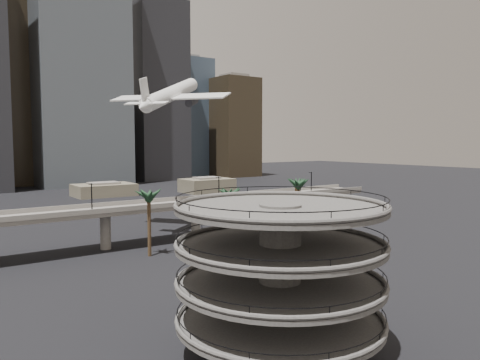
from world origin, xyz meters
TOP-DOWN VIEW (x-y plane):
  - ground at (0.00, 0.00)m, footprint 700.00×700.00m
  - parking_ramp at (-13.00, -4.00)m, footprint 22.20×22.20m
  - overpass at (0.00, 55.00)m, footprint 130.00×9.30m
  - palm_trees at (21.48, 47.47)m, footprint 54.40×18.40m
  - low_buildings at (6.89, 142.30)m, footprint 135.00×27.50m
  - skyline at (15.12, 217.08)m, footprint 269.00×86.00m
  - airborne_jet at (11.08, 67.27)m, footprint 29.51×28.06m
  - car_a at (2.46, 13.50)m, footprint 4.43×1.84m
  - car_b at (5.68, 20.34)m, footprint 5.02×2.53m
  - car_c at (23.51, 14.51)m, footprint 5.75×4.25m

SIDE VIEW (x-z plane):
  - ground at x=0.00m, z-range 0.00..0.00m
  - car_a at x=2.46m, z-range 0.00..1.50m
  - car_c at x=23.51m, z-range 0.00..1.55m
  - car_b at x=5.68m, z-range 0.00..1.58m
  - low_buildings at x=6.89m, z-range -0.54..6.26m
  - overpass at x=0.00m, z-range -0.01..14.69m
  - parking_ramp at x=-13.00m, z-range 1.16..18.51m
  - palm_trees at x=21.48m, z-range 4.30..18.30m
  - airborne_jet at x=11.08m, z-range 28.17..41.08m
  - skyline at x=15.12m, z-range -17.86..115.53m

